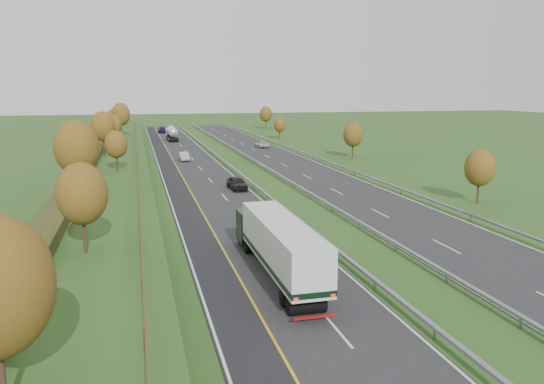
% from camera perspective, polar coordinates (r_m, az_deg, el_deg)
% --- Properties ---
extents(ground, '(400.00, 400.00, 0.00)m').
position_cam_1_polar(ground, '(82.73, -2.77, 2.33)').
color(ground, '#274D1B').
rests_on(ground, ground).
extents(near_carriageway, '(10.50, 200.00, 0.04)m').
position_cam_1_polar(near_carriageway, '(86.42, -8.65, 2.60)').
color(near_carriageway, black).
rests_on(near_carriageway, ground).
extents(far_carriageway, '(10.50, 200.00, 0.04)m').
position_cam_1_polar(far_carriageway, '(89.57, 1.92, 3.02)').
color(far_carriageway, black).
rests_on(far_carriageway, ground).
extents(hard_shoulder, '(3.00, 200.00, 0.04)m').
position_cam_1_polar(hard_shoulder, '(86.14, -11.14, 2.50)').
color(hard_shoulder, black).
rests_on(hard_shoulder, ground).
extents(lane_markings, '(26.75, 200.00, 0.01)m').
position_cam_1_polar(lane_markings, '(87.17, -4.45, 2.79)').
color(lane_markings, silver).
rests_on(lane_markings, near_carriageway).
extents(embankment_left, '(12.00, 200.00, 2.00)m').
position_cam_1_polar(embankment_left, '(85.99, -17.33, 2.85)').
color(embankment_left, '#274D1B').
rests_on(embankment_left, ground).
extents(hedge_left, '(2.20, 180.00, 1.10)m').
position_cam_1_polar(hedge_left, '(85.92, -18.72, 3.80)').
color(hedge_left, '#2E3616').
rests_on(hedge_left, embankment_left).
extents(fence_left, '(0.12, 189.06, 1.20)m').
position_cam_1_polar(fence_left, '(85.25, -14.38, 4.11)').
color(fence_left, '#422B19').
rests_on(fence_left, embankment_left).
extents(median_barrier_near, '(0.32, 200.00, 0.71)m').
position_cam_1_polar(median_barrier_near, '(87.09, -4.93, 3.15)').
color(median_barrier_near, gray).
rests_on(median_barrier_near, ground).
extents(median_barrier_far, '(0.32, 200.00, 0.71)m').
position_cam_1_polar(median_barrier_far, '(88.06, -1.65, 3.27)').
color(median_barrier_far, gray).
rests_on(median_barrier_far, ground).
extents(outer_barrier_far, '(0.32, 200.00, 0.71)m').
position_cam_1_polar(outer_barrier_far, '(91.28, 5.42, 3.50)').
color(outer_barrier_far, gray).
rests_on(outer_barrier_far, ground).
extents(trees_left, '(6.64, 164.30, 7.66)m').
position_cam_1_polar(trees_left, '(82.06, -17.40, 6.25)').
color(trees_left, '#2D2116').
rests_on(trees_left, embankment_left).
extents(trees_far, '(8.45, 118.60, 7.12)m').
position_cam_1_polar(trees_far, '(120.84, 4.10, 7.08)').
color(trees_far, '#2D2116').
rests_on(trees_far, ground).
extents(box_lorry, '(2.58, 16.28, 4.06)m').
position_cam_1_polar(box_lorry, '(35.43, 0.60, -5.58)').
color(box_lorry, black).
rests_on(box_lorry, near_carriageway).
extents(road_tanker, '(2.40, 11.22, 3.46)m').
position_cam_1_polar(road_tanker, '(134.03, -10.71, 6.28)').
color(road_tanker, silver).
rests_on(road_tanker, near_carriageway).
extents(car_dark_near, '(2.25, 4.87, 1.62)m').
position_cam_1_polar(car_dark_near, '(66.74, -3.79, 0.97)').
color(car_dark_near, black).
rests_on(car_dark_near, near_carriageway).
extents(car_silver_mid, '(1.79, 4.66, 1.52)m').
position_cam_1_polar(car_silver_mid, '(94.98, -9.45, 3.80)').
color(car_silver_mid, '#A8A9AD').
rests_on(car_silver_mid, near_carriageway).
extents(car_small_far, '(2.89, 5.83, 1.63)m').
position_cam_1_polar(car_small_far, '(158.02, -11.72, 6.56)').
color(car_small_far, '#161137').
rests_on(car_small_far, near_carriageway).
extents(car_oncoming, '(2.53, 4.79, 1.28)m').
position_cam_1_polar(car_oncoming, '(115.31, -1.11, 5.14)').
color(car_oncoming, silver).
rests_on(car_oncoming, far_carriageway).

